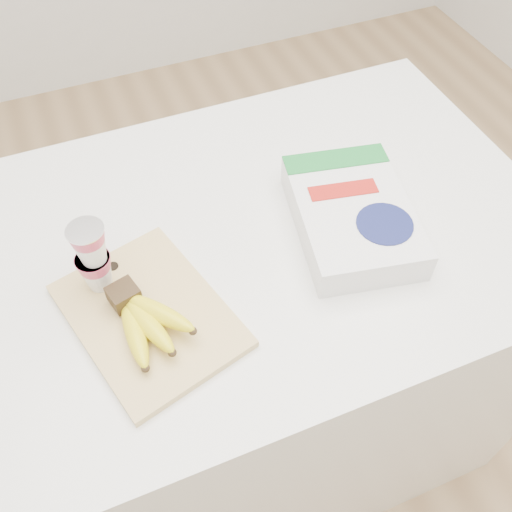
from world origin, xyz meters
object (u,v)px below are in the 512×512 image
Objects in this scene: cutting_board at (149,315)px; yogurt_stack at (92,256)px; bananas at (144,320)px; cereal_box at (352,215)px; table at (251,347)px.

yogurt_stack is (-0.06, 0.09, 0.09)m from cutting_board.
bananas is at bearing -127.32° from cutting_board.
bananas is 0.52× the size of cereal_box.
yogurt_stack is at bearing -174.04° from table.
table is 0.56m from bananas.
cutting_board is 0.04m from bananas.
cutting_board is at bearing -161.36° from cereal_box.
bananas is (-0.24, -0.15, 0.49)m from table.
bananas is at bearing -158.17° from cereal_box.
yogurt_stack reaches higher than cutting_board.
cutting_board is (-0.23, -0.12, 0.46)m from table.
bananas is 0.44m from cereal_box.
yogurt_stack is (-0.29, -0.03, 0.54)m from table.
cereal_box reaches higher than cutting_board.
cereal_box is at bearing -7.47° from cutting_board.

